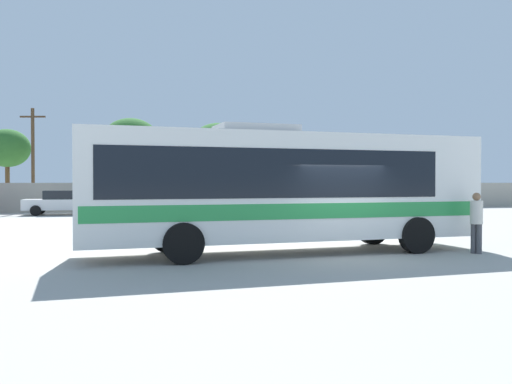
% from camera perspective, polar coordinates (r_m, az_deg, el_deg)
% --- Properties ---
extents(ground_plane, '(300.00, 300.00, 0.00)m').
position_cam_1_polar(ground_plane, '(24.83, -0.42, -3.69)').
color(ground_plane, '#A3A099').
extents(perimeter_wall, '(80.00, 0.30, 2.00)m').
position_cam_1_polar(perimeter_wall, '(39.88, -5.84, -0.49)').
color(perimeter_wall, '#9E998C').
rests_on(perimeter_wall, ground_plane).
extents(coach_bus_white_green, '(11.70, 3.31, 3.62)m').
position_cam_1_polar(coach_bus_white_green, '(15.74, 2.52, 0.65)').
color(coach_bus_white_green, white).
rests_on(coach_bus_white_green, ground_plane).
extents(attendant_by_bus_door, '(0.48, 0.48, 1.74)m').
position_cam_1_polar(attendant_by_bus_door, '(16.94, 21.79, -2.62)').
color(attendant_by_bus_door, '#4C4C51').
rests_on(attendant_by_bus_door, ground_plane).
extents(parked_car_second_white, '(4.52, 2.07, 1.52)m').
position_cam_1_polar(parked_car_second_white, '(36.65, -19.34, -0.98)').
color(parked_car_second_white, silver).
rests_on(parked_car_second_white, ground_plane).
extents(parked_car_third_dark_blue, '(4.55, 2.14, 1.43)m').
position_cam_1_polar(parked_car_third_dark_blue, '(36.49, -10.17, -1.00)').
color(parked_car_third_dark_blue, navy).
rests_on(parked_car_third_dark_blue, ground_plane).
extents(utility_pole_near, '(1.77, 0.59, 7.29)m').
position_cam_1_polar(utility_pole_near, '(42.32, -22.03, 3.35)').
color(utility_pole_near, '#4C3823').
rests_on(utility_pole_near, ground_plane).
extents(roadside_tree_left, '(3.27, 3.27, 5.93)m').
position_cam_1_polar(roadside_tree_left, '(44.39, -24.29, 4.11)').
color(roadside_tree_left, brown).
rests_on(roadside_tree_left, ground_plane).
extents(roadside_tree_midleft, '(4.61, 4.61, 6.99)m').
position_cam_1_polar(roadside_tree_midleft, '(43.92, -12.79, 4.88)').
color(roadside_tree_midleft, brown).
rests_on(roadside_tree_midleft, ground_plane).
extents(roadside_tree_midright, '(5.22, 5.22, 6.95)m').
position_cam_1_polar(roadside_tree_midright, '(45.91, -3.86, 4.36)').
color(roadside_tree_midright, brown).
rests_on(roadside_tree_midright, ground_plane).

